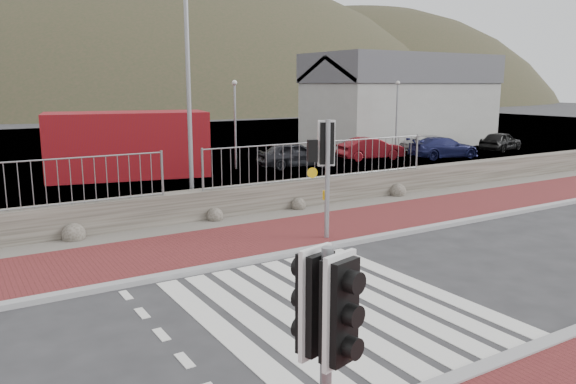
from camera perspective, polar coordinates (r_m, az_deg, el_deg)
ground at (r=10.32m, az=4.49°, el=-11.54°), size 220.00×220.00×0.00m
sidewalk_far at (r=13.99m, az=-6.48°, el=-5.34°), size 40.00×3.00×0.08m
kerb_near at (r=8.31m, az=17.38°, el=-17.50°), size 40.00×0.25×0.12m
kerb_far at (r=12.70m, az=-3.57°, el=-6.94°), size 40.00×0.25×0.12m
zebra_crossing at (r=10.32m, az=4.49°, el=-11.51°), size 4.62×5.60×0.01m
gravel_strip at (r=15.76m, az=-9.60°, el=-3.60°), size 40.00×1.50×0.06m
stone_wall at (r=16.39m, az=-10.70°, el=-1.57°), size 40.00×0.60×0.90m
railing at (r=16.01m, az=-10.68°, el=3.12°), size 18.07×0.07×1.22m
quay at (r=36.24m, az=-22.55°, el=3.84°), size 120.00×40.00×0.50m
water at (r=70.91m, az=-27.25°, el=6.53°), size 220.00×50.00×0.05m
harbor_building at (r=37.69m, az=11.40°, el=9.17°), size 12.20×6.20×5.80m
hills_backdrop at (r=100.09m, az=-23.46°, el=-5.67°), size 254.00×90.00×100.00m
traffic_signal_near at (r=4.89m, az=3.93°, el=-13.88°), size 0.42×0.31×2.62m
traffic_signal_far at (r=14.01m, az=3.88°, el=3.90°), size 0.76×0.48×3.09m
streetlight at (r=17.00m, az=-9.68°, el=11.72°), size 1.54×0.67×7.50m
shipping_container at (r=25.14m, az=-15.98°, el=4.66°), size 7.08×4.09×2.77m
car_a at (r=26.89m, az=0.67°, el=3.81°), size 3.80×2.04×1.23m
car_b at (r=30.07m, az=8.42°, el=4.39°), size 3.72×1.83×1.17m
car_c at (r=31.51m, az=15.53°, el=4.38°), size 4.17×2.35×1.14m
car_d at (r=32.99m, az=14.49°, el=4.68°), size 4.15×2.21×1.11m
car_e at (r=35.96m, az=20.79°, el=4.84°), size 3.59×2.07×1.15m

